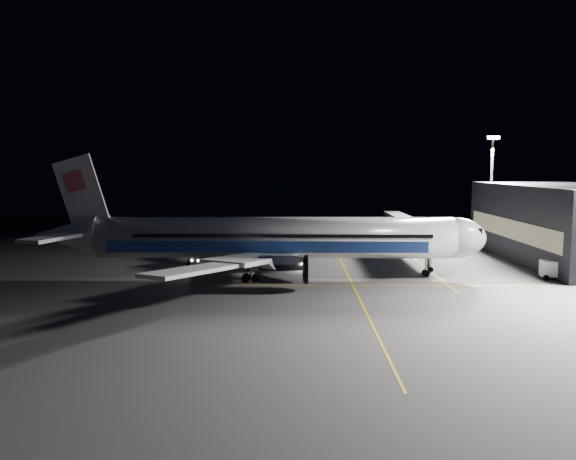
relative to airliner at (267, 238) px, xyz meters
The scene contains 13 objects.
ground 5.27m from the airliner, ahead, with size 200.00×200.00×0.00m, color #4C4C4F.
guide_line_main 12.22m from the airliner, ahead, with size 0.25×80.00×0.01m, color gold.
guide_line_cross 7.99m from the airliner, 79.83° to the right, with size 70.00×0.25×0.01m, color gold.
guide_line_side 25.67m from the airliner, 23.43° to the left, with size 0.25×40.00×0.01m, color gold.
airliner is the anchor object (origin of this frame).
terminal 49.10m from the airliner, 16.57° to the left, with size 18.12×40.00×12.00m.
jet_bridge 29.31m from the airliner, 38.04° to the left, with size 3.60×34.40×6.30m.
floodlight_mast_north 52.56m from the airliner, 37.91° to the left, with size 2.40×0.68×20.70m.
service_truck 38.92m from the airliner, ahead, with size 5.23×3.00×2.52m.
baggage_tug 14.60m from the airliner, 142.11° to the left, with size 3.12×2.81×1.88m.
safety_cone_a 6.38m from the airliner, 75.42° to the left, with size 0.40×0.40×0.60m, color #FF4C0A.
safety_cone_b 7.31m from the airliner, 79.67° to the left, with size 0.35×0.35×0.52m, color #FF4C0A.
safety_cone_c 7.25m from the airliner, 131.65° to the left, with size 0.37×0.37×0.55m, color #FF4C0A.
Camera 1 is at (2.74, -75.39, 14.82)m, focal length 35.00 mm.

